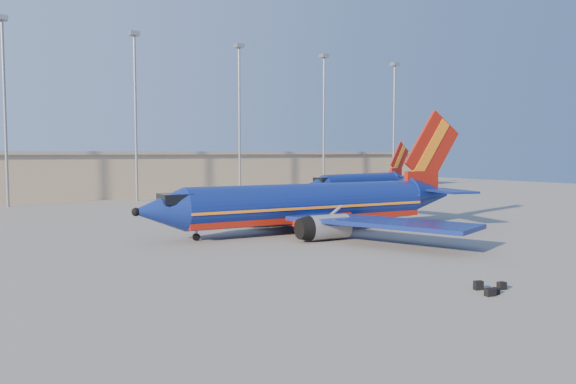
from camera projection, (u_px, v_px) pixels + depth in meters
name	position (u px, v px, depth m)	size (l,w,h in m)	color
ground	(320.00, 229.00, 60.74)	(220.00, 220.00, 0.00)	slate
terminal_building	(190.00, 172.00, 114.30)	(122.00, 16.00, 8.50)	#9C8A6C
light_mast_row	(190.00, 101.00, 100.63)	(101.60, 1.60, 28.65)	gray
aircraft_main	(316.00, 205.00, 58.59)	(39.03, 37.44, 13.21)	navy
aircraft_second	(362.00, 181.00, 113.13)	(31.38, 13.16, 10.72)	navy
luggage_pile	(491.00, 289.00, 33.02)	(2.53, 1.80, 0.54)	black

